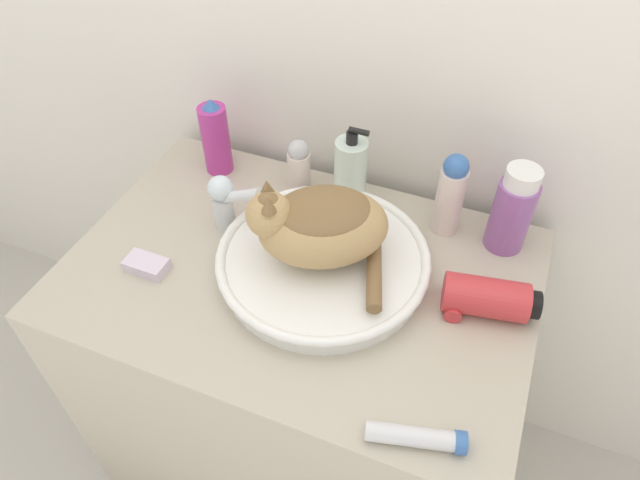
{
  "coord_description": "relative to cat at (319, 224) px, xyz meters",
  "views": [
    {
      "loc": [
        0.32,
        -0.37,
        1.65
      ],
      "look_at": [
        0.04,
        0.31,
        0.91
      ],
      "focal_mm": 32.0,
      "sensor_mm": 36.0,
      "label": 1
    }
  ],
  "objects": [
    {
      "name": "soap_pump_bottle",
      "position": [
        -0.02,
        0.21,
        -0.05
      ],
      "size": [
        0.07,
        0.07,
        0.2
      ],
      "color": "silver",
      "rests_on": "vanity_counter"
    },
    {
      "name": "spray_bottle_trigger",
      "position": [
        -0.34,
        0.21,
        -0.04
      ],
      "size": [
        0.06,
        0.06,
        0.19
      ],
      "color": "#B2338C",
      "rests_on": "vanity_counter"
    },
    {
      "name": "hair_dryer",
      "position": [
        0.32,
        0.02,
        -0.09
      ],
      "size": [
        0.18,
        0.1,
        0.07
      ],
      "rotation": [
        0.0,
        0.0,
        0.18
      ],
      "color": "#C63338",
      "rests_on": "vanity_counter"
    },
    {
      "name": "deodorant_stick",
      "position": [
        -0.14,
        0.21,
        -0.06
      ],
      "size": [
        0.05,
        0.05,
        0.13
      ],
      "color": "silver",
      "rests_on": "vanity_counter"
    },
    {
      "name": "cream_tube",
      "position": [
        0.27,
        -0.27,
        -0.11
      ],
      "size": [
        0.16,
        0.07,
        0.04
      ],
      "rotation": [
        0.0,
        0.0,
        0.25
      ],
      "color": "silver",
      "rests_on": "vanity_counter"
    },
    {
      "name": "lotion_bottle_white",
      "position": [
        0.2,
        0.21,
        -0.04
      ],
      "size": [
        0.06,
        0.06,
        0.19
      ],
      "color": "silver",
      "rests_on": "vanity_counter"
    },
    {
      "name": "faucet",
      "position": [
        -0.22,
        0.04,
        -0.05
      ],
      "size": [
        0.13,
        0.06,
        0.15
      ],
      "rotation": [
        0.0,
        0.0,
        -0.17
      ],
      "color": "silver",
      "rests_on": "vanity_counter"
    },
    {
      "name": "soap_bar",
      "position": [
        -0.32,
        -0.12,
        -0.12
      ],
      "size": [
        0.08,
        0.05,
        0.02
      ],
      "color": "silver",
      "rests_on": "vanity_counter"
    },
    {
      "name": "wall_back",
      "position": [
        -0.04,
        0.35,
        0.27
      ],
      "size": [
        8.0,
        0.05,
        2.4
      ],
      "color": "silver",
      "rests_on": "ground_plane"
    },
    {
      "name": "cat",
      "position": [
        0.0,
        0.0,
        0.0
      ],
      "size": [
        0.29,
        0.26,
        0.17
      ],
      "rotation": [
        0.0,
        0.0,
        3.64
      ],
      "color": "tan",
      "rests_on": "sink_basin"
    },
    {
      "name": "vanity_counter",
      "position": [
        -0.04,
        -0.01,
        -0.53
      ],
      "size": [
        0.92,
        0.61,
        0.8
      ],
      "color": "#B2A893",
      "rests_on": "ground_plane"
    },
    {
      "name": "mouthwash_bottle",
      "position": [
        0.32,
        0.21,
        -0.04
      ],
      "size": [
        0.08,
        0.08,
        0.19
      ],
      "color": "#93569E",
      "rests_on": "vanity_counter"
    },
    {
      "name": "sink_basin",
      "position": [
        0.01,
        0.0,
        -0.1
      ],
      "size": [
        0.42,
        0.42,
        0.05
      ],
      "color": "white",
      "rests_on": "vanity_counter"
    }
  ]
}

